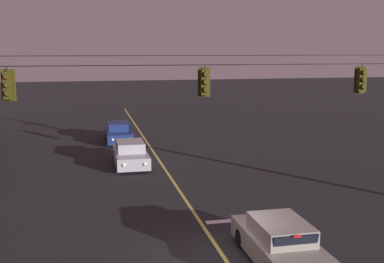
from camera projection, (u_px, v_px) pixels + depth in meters
name	position (u px, v px, depth m)	size (l,w,h in m)	color
ground_plane	(225.00, 260.00, 15.21)	(180.00, 180.00, 0.00)	black
lane_centre_stripe	(171.00, 178.00, 24.76)	(0.14, 60.00, 0.01)	#D1C64C
stop_bar_paint	(248.00, 219.00, 18.81)	(3.40, 0.36, 0.01)	silver
signal_span_assembly	(198.00, 121.00, 18.33)	(21.64, 0.32, 7.40)	#38281C
traffic_light_leftmost	(8.00, 85.00, 16.63)	(0.48, 0.41, 1.22)	black
traffic_light_left_inner	(205.00, 82.00, 18.12)	(0.48, 0.41, 1.22)	black
traffic_light_centre	(362.00, 80.00, 19.52)	(0.48, 0.41, 1.22)	black
car_waiting_near_lane	(279.00, 243.00, 14.92)	(1.80, 4.33, 1.39)	gray
car_oncoming_lead	(131.00, 154.00, 27.47)	(1.80, 4.42, 1.39)	#A5A5AD
car_oncoming_trailing	(119.00, 133.00, 34.54)	(1.80, 4.42, 1.39)	navy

